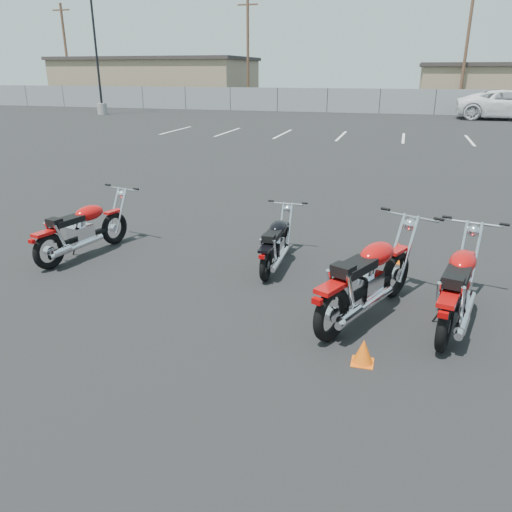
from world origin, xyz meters
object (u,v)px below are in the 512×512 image
(motorcycle_second_black, at_px, (276,243))
(motorcycle_rear_red, at_px, (458,287))
(motorcycle_front_red, at_px, (83,230))
(motorcycle_third_red, at_px, (368,279))
(white_van, at_px, (512,96))

(motorcycle_second_black, xyz_separation_m, motorcycle_rear_red, (2.68, -1.28, 0.10))
(motorcycle_front_red, relative_size, motorcycle_second_black, 1.16)
(motorcycle_front_red, height_order, motorcycle_rear_red, motorcycle_rear_red)
(motorcycle_third_red, xyz_separation_m, white_van, (6.84, 31.52, 0.95))
(motorcycle_front_red, bearing_deg, motorcycle_rear_red, -8.12)
(motorcycle_rear_red, xyz_separation_m, white_van, (5.73, 31.39, 0.98))
(motorcycle_front_red, distance_m, motorcycle_second_black, 3.37)
(motorcycle_third_red, relative_size, white_van, 0.30)
(motorcycle_second_black, bearing_deg, motorcycle_third_red, -42.02)
(motorcycle_third_red, bearing_deg, white_van, 77.76)
(motorcycle_front_red, xyz_separation_m, white_van, (11.76, 30.53, 1.01))
(motorcycle_second_black, bearing_deg, white_van, 74.38)
(white_van, bearing_deg, motorcycle_rear_red, 172.71)
(motorcycle_second_black, relative_size, white_van, 0.23)
(motorcycle_front_red, height_order, motorcycle_third_red, motorcycle_third_red)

